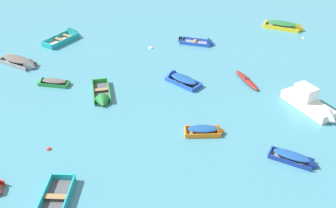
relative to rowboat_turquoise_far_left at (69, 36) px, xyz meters
name	(u,v)px	position (x,y,z in m)	size (l,w,h in m)	color
rowboat_turquoise_far_left	(69,36)	(0.00, 0.00, 0.00)	(4.31, 4.39, 1.54)	beige
motor_launch_white_far_right	(311,104)	(19.09, -18.28, 0.31)	(2.78, 5.29, 2.03)	white
kayak_maroon_cluster_outer	(247,80)	(15.82, -13.05, -0.08)	(1.15, 3.84, 0.36)	maroon
rowboat_blue_near_right	(205,43)	(14.31, -4.58, -0.09)	(3.85, 2.83, 1.22)	gray
rowboat_green_back_row_left	(102,98)	(2.96, -13.64, -0.05)	(1.45, 4.18, 1.25)	#4C4C51
rowboat_orange_outer_left	(209,131)	(10.34, -19.69, 0.02)	(3.05, 1.48, 0.96)	#99754C
rowboat_grey_near_left	(22,63)	(-4.21, -5.94, 0.08)	(4.21, 3.87, 1.36)	gray
rowboat_yellow_far_back	(289,26)	(25.12, -2.36, 0.09)	(4.63, 3.91, 1.49)	gray
rowboat_blue_midfield_right	(178,78)	(9.80, -11.75, 0.04)	(3.21, 3.68, 1.24)	#4C4C51
rowboat_green_near_camera	(49,82)	(-1.50, -10.09, -0.01)	(3.14, 1.93, 0.87)	#4C4C51
rowboat_deep_blue_back_row_right	(299,160)	(15.22, -23.87, 0.01)	(3.08, 2.77, 0.91)	gray
mooring_buoy_far_field	(49,149)	(-0.99, -19.24, -0.26)	(0.33, 0.33, 0.33)	red
mooring_buoy_trailing	(151,48)	(8.52, -4.37, -0.26)	(0.44, 0.44, 0.44)	silver
mooring_buoy_near_foreground	(303,38)	(25.54, -5.09, -0.26)	(0.29, 0.29, 0.29)	silver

